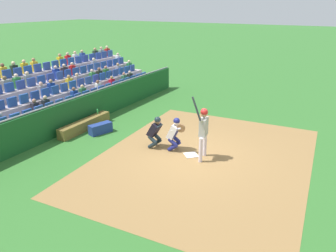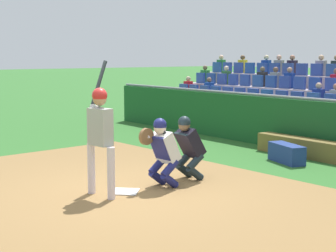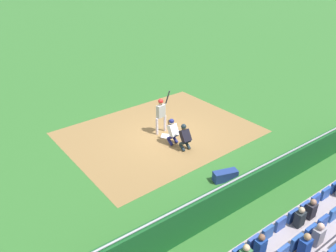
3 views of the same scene
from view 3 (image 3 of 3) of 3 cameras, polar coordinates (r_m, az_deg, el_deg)
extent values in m
plane|color=#2E6728|center=(15.80, -0.42, -1.85)|extent=(160.00, 160.00, 0.00)
cube|color=olive|center=(16.16, -1.45, -1.12)|extent=(9.34, 7.36, 0.01)
cube|color=white|center=(15.79, -0.42, -1.80)|extent=(0.62, 0.62, 0.02)
cylinder|color=silver|center=(15.78, -1.97, -0.08)|extent=(0.15, 0.15, 0.88)
cylinder|color=silver|center=(16.10, -0.55, 0.53)|extent=(0.15, 0.15, 0.88)
cube|color=#9D9D97|center=(15.61, -1.28, 2.66)|extent=(0.46, 0.28, 0.62)
sphere|color=tan|center=(15.42, -1.30, 4.22)|extent=(0.23, 0.23, 0.23)
sphere|color=red|center=(15.39, -1.30, 4.43)|extent=(0.25, 0.25, 0.25)
cylinder|color=#9D9D97|center=(15.50, -1.09, 3.68)|extent=(0.46, 0.10, 0.14)
cylinder|color=#9D9D97|center=(15.61, -0.62, 3.86)|extent=(0.17, 0.13, 0.13)
cylinder|color=#22272B|center=(15.36, -0.07, 5.10)|extent=(0.09, 0.36, 0.79)
sphere|color=black|center=(15.61, -0.42, 3.97)|extent=(0.06, 0.06, 0.06)
cylinder|color=navy|center=(15.05, 0.37, -2.82)|extent=(0.18, 0.40, 0.34)
cylinder|color=navy|center=(14.94, 0.37, -2.09)|extent=(0.18, 0.39, 0.33)
cylinder|color=navy|center=(15.23, 1.27, -2.41)|extent=(0.18, 0.40, 0.34)
cylinder|color=navy|center=(15.12, 1.28, -1.69)|extent=(0.18, 0.39, 0.33)
cube|color=silver|center=(14.83, 0.92, -0.74)|extent=(0.46, 0.49, 0.60)
cube|color=navy|center=(14.91, 0.62, -0.58)|extent=(0.40, 0.28, 0.44)
sphere|color=beige|center=(14.74, 0.63, 0.65)|extent=(0.22, 0.22, 0.22)
cube|color=black|center=(14.74, 0.63, 0.65)|extent=(0.21, 0.14, 0.20)
sphere|color=navy|center=(14.72, 0.63, 0.86)|extent=(0.24, 0.24, 0.24)
cylinder|color=brown|center=(15.02, 0.42, 0.59)|extent=(0.10, 0.31, 0.30)
cylinder|color=silver|center=(14.96, 0.95, 0.16)|extent=(0.19, 0.40, 0.22)
cylinder|color=#19262D|center=(14.63, 2.53, -3.83)|extent=(0.14, 0.39, 0.34)
cylinder|color=#19262D|center=(14.51, 2.55, -3.09)|extent=(0.14, 0.38, 0.33)
cylinder|color=#19262D|center=(14.80, 3.52, -3.45)|extent=(0.14, 0.39, 0.34)
cylinder|color=#19262D|center=(14.69, 3.55, -2.72)|extent=(0.14, 0.38, 0.33)
cube|color=black|center=(14.42, 3.10, -1.74)|extent=(0.43, 0.50, 0.59)
cube|color=#19262D|center=(14.50, 2.83, -1.57)|extent=(0.38, 0.29, 0.42)
sphere|color=brown|center=(14.35, 2.79, -0.31)|extent=(0.22, 0.22, 0.22)
cube|color=black|center=(14.35, 2.79, -0.31)|extent=(0.20, 0.14, 0.19)
sphere|color=#19262D|center=(14.33, 2.79, -0.10)|extent=(0.24, 0.24, 0.24)
cube|color=#165021|center=(12.08, 15.36, -9.84)|extent=(16.68, 0.24, 1.28)
cylinder|color=gray|center=(11.68, 15.77, -7.18)|extent=(16.68, 0.07, 0.07)
cube|color=brown|center=(12.53, 12.89, -10.37)|extent=(2.82, 0.40, 0.44)
cylinder|color=green|center=(11.73, 10.19, -11.09)|extent=(0.07, 0.07, 0.20)
cube|color=navy|center=(12.96, 10.13, -8.67)|extent=(1.04, 0.64, 0.42)
cube|color=#A3949A|center=(11.61, 22.34, -15.78)|extent=(17.94, 0.90, 0.42)
sphere|color=tan|center=(9.28, 13.77, -20.26)|extent=(0.19, 0.19, 0.19)
cube|color=#2F4999|center=(10.01, 14.91, -19.36)|extent=(0.44, 0.10, 0.42)
cube|color=navy|center=(9.89, 16.03, -19.89)|extent=(0.32, 0.22, 0.52)
sphere|color=brown|center=(9.63, 16.32, -18.44)|extent=(0.19, 0.19, 0.19)
cube|color=#274D94|center=(10.38, 17.22, -17.69)|extent=(0.44, 0.10, 0.42)
cube|color=#2C4A9D|center=(10.76, 19.33, -16.10)|extent=(0.44, 0.10, 0.42)
cube|color=#264793|center=(11.17, 21.26, -14.61)|extent=(0.44, 0.10, 0.42)
cube|color=#23292D|center=(11.06, 22.32, -15.00)|extent=(0.32, 0.22, 0.52)
sphere|color=#D1AD86|center=(10.83, 22.66, -13.59)|extent=(0.19, 0.19, 0.19)
cube|color=#2C4B9F|center=(11.60, 23.02, -13.22)|extent=(0.44, 0.10, 0.42)
cube|color=#28252E|center=(11.49, 24.06, -13.57)|extent=(0.32, 0.22, 0.52)
sphere|color=#A27158|center=(11.27, 24.41, -12.18)|extent=(0.19, 0.19, 0.19)
cube|color=#21409D|center=(12.04, 24.65, -11.91)|extent=(0.44, 0.10, 0.42)
cube|color=#254BA2|center=(12.49, 26.14, -10.69)|extent=(0.44, 0.10, 0.42)
cube|color=#224595|center=(12.96, 27.51, -9.55)|extent=(0.44, 0.10, 0.42)
cube|color=#A3949A|center=(11.21, 26.45, -17.19)|extent=(17.94, 0.90, 0.84)
cube|color=#264E98|center=(9.78, 21.86, -18.62)|extent=(0.44, 0.10, 0.42)
cube|color=navy|center=(9.68, 23.10, -19.10)|extent=(0.32, 0.22, 0.52)
sphere|color=#A17951|center=(9.43, 23.52, -17.58)|extent=(0.19, 0.19, 0.19)
cube|color=#23499E|center=(10.19, 23.87, -16.86)|extent=(0.44, 0.10, 0.42)
cube|color=gray|center=(10.09, 25.08, -17.30)|extent=(0.32, 0.22, 0.52)
sphere|color=#D4A38D|center=(9.85, 25.51, -15.79)|extent=(0.19, 0.19, 0.19)
cube|color=#234294|center=(10.62, 25.70, -15.22)|extent=(0.44, 0.10, 0.42)
cube|color=#244F9B|center=(11.07, 27.35, -13.70)|extent=(0.44, 0.10, 0.42)
camera|label=1|loc=(23.55, 13.41, 20.45)|focal=34.68mm
camera|label=2|loc=(16.93, -31.62, 4.77)|focal=54.97mm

